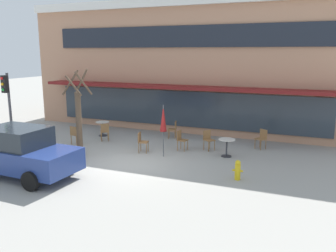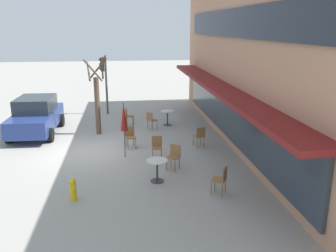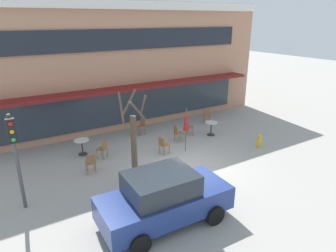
# 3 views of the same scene
# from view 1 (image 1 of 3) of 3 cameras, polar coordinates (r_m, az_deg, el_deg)

# --- Properties ---
(ground_plane) EXTENTS (80.00, 80.00, 0.00)m
(ground_plane) POSITION_cam_1_polar(r_m,az_deg,el_deg) (14.17, -6.44, -6.12)
(ground_plane) COLOR #9E9B93
(building_facade) EXTENTS (18.89, 9.10, 7.11)m
(building_facade) POSITION_cam_1_polar(r_m,az_deg,el_deg) (22.71, 5.81, 9.77)
(building_facade) COLOR tan
(building_facade) RESTS_ON ground
(cafe_table_near_wall) EXTENTS (0.70, 0.70, 0.76)m
(cafe_table_near_wall) POSITION_cam_1_polar(r_m,az_deg,el_deg) (18.96, -10.45, -0.04)
(cafe_table_near_wall) COLOR #333338
(cafe_table_near_wall) RESTS_ON ground
(cafe_table_streetside) EXTENTS (0.70, 0.70, 0.76)m
(cafe_table_streetside) POSITION_cam_1_polar(r_m,az_deg,el_deg) (15.16, 9.40, -2.98)
(cafe_table_streetside) COLOR #333338
(cafe_table_streetside) RESTS_ON ground
(patio_umbrella_green_folded) EXTENTS (0.28, 0.28, 2.20)m
(patio_umbrella_green_folded) POSITION_cam_1_polar(r_m,az_deg,el_deg) (14.70, -0.76, 1.17)
(patio_umbrella_green_folded) COLOR #4C4C51
(patio_umbrella_green_folded) RESTS_ON ground
(cafe_chair_0) EXTENTS (0.44, 0.44, 0.89)m
(cafe_chair_0) POSITION_cam_1_polar(r_m,az_deg,el_deg) (15.94, 2.11, -2.06)
(cafe_chair_0) COLOR olive
(cafe_chair_0) RESTS_ON ground
(cafe_chair_1) EXTENTS (0.55, 0.55, 0.89)m
(cafe_chair_1) POSITION_cam_1_polar(r_m,az_deg,el_deg) (16.72, 14.81, -1.79)
(cafe_chair_1) COLOR olive
(cafe_chair_1) RESTS_ON ground
(cafe_chair_2) EXTENTS (0.56, 0.56, 0.89)m
(cafe_chair_2) POSITION_cam_1_polar(r_m,az_deg,el_deg) (17.83, -10.11, -0.74)
(cafe_chair_2) COLOR olive
(cafe_chair_2) RESTS_ON ground
(cafe_chair_3) EXTENTS (0.48, 0.48, 0.89)m
(cafe_chair_3) POSITION_cam_1_polar(r_m,az_deg,el_deg) (15.63, -4.23, -2.36)
(cafe_chair_3) COLOR olive
(cafe_chair_3) RESTS_ON ground
(cafe_chair_4) EXTENTS (0.49, 0.49, 0.89)m
(cafe_chair_4) POSITION_cam_1_polar(r_m,az_deg,el_deg) (18.10, 0.91, -0.37)
(cafe_chair_4) COLOR olive
(cafe_chair_4) RESTS_ON ground
(cafe_chair_5) EXTENTS (0.44, 0.44, 0.89)m
(cafe_chair_5) POSITION_cam_1_polar(r_m,az_deg,el_deg) (17.48, -14.68, -1.20)
(cafe_chair_5) COLOR olive
(cafe_chair_5) RESTS_ON ground
(cafe_chair_6) EXTENTS (0.56, 0.56, 0.89)m
(cafe_chair_6) POSITION_cam_1_polar(r_m,az_deg,el_deg) (16.07, 6.47, -2.01)
(cafe_chair_6) COLOR olive
(cafe_chair_6) RESTS_ON ground
(parked_sedan) EXTENTS (4.25, 2.11, 1.76)m
(parked_sedan) POSITION_cam_1_polar(r_m,az_deg,el_deg) (13.60, -22.65, -3.88)
(parked_sedan) COLOR navy
(parked_sedan) RESTS_ON ground
(street_tree) EXTENTS (1.08, 1.06, 3.67)m
(street_tree) POSITION_cam_1_polar(r_m,az_deg,el_deg) (15.33, -14.13, 1.28)
(street_tree) COLOR brown
(street_tree) RESTS_ON ground
(traffic_light_pole) EXTENTS (0.26, 0.44, 3.40)m
(traffic_light_pole) POSITION_cam_1_polar(r_m,az_deg,el_deg) (18.09, -24.38, 4.26)
(traffic_light_pole) COLOR #47474C
(traffic_light_pole) RESTS_ON ground
(fire_hydrant) EXTENTS (0.36, 0.20, 0.71)m
(fire_hydrant) POSITION_cam_1_polar(r_m,az_deg,el_deg) (12.57, 11.11, -6.93)
(fire_hydrant) COLOR gold
(fire_hydrant) RESTS_ON ground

